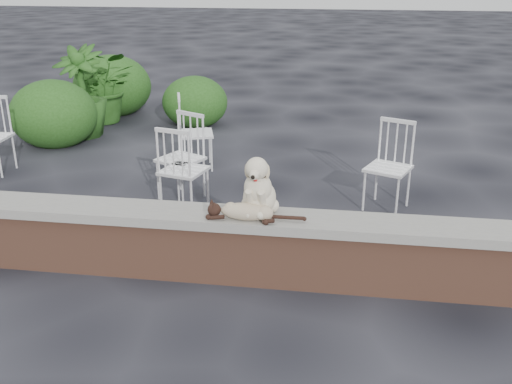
# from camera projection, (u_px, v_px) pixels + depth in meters

# --- Properties ---
(ground) EXTENTS (60.00, 60.00, 0.00)m
(ground) POSITION_uv_depth(u_px,v_px,m) (193.00, 274.00, 4.97)
(ground) COLOR black
(ground) RESTS_ON ground
(brick_wall) EXTENTS (6.00, 0.30, 0.50)m
(brick_wall) POSITION_uv_depth(u_px,v_px,m) (192.00, 248.00, 4.88)
(brick_wall) COLOR brown
(brick_wall) RESTS_ON ground
(capstone) EXTENTS (6.20, 0.40, 0.08)m
(capstone) POSITION_uv_depth(u_px,v_px,m) (191.00, 216.00, 4.77)
(capstone) COLOR slate
(capstone) RESTS_ON brick_wall
(dog) EXTENTS (0.36, 0.46, 0.51)m
(dog) POSITION_uv_depth(u_px,v_px,m) (260.00, 183.00, 4.64)
(dog) COLOR beige
(dog) RESTS_ON capstone
(cat) EXTENTS (0.94, 0.28, 0.16)m
(cat) POSITION_uv_depth(u_px,v_px,m) (247.00, 210.00, 4.58)
(cat) COLOR tan
(cat) RESTS_ON capstone
(chair_d) EXTENTS (0.74, 0.74, 0.94)m
(chair_d) POSITION_uv_depth(u_px,v_px,m) (388.00, 167.00, 6.13)
(chair_d) COLOR white
(chair_d) RESTS_ON ground
(chair_b) EXTENTS (0.75, 0.75, 0.94)m
(chair_b) POSITION_uv_depth(u_px,v_px,m) (180.00, 158.00, 6.41)
(chair_b) COLOR white
(chair_b) RESTS_ON ground
(chair_c) EXTENTS (0.68, 0.68, 0.94)m
(chair_c) POSITION_uv_depth(u_px,v_px,m) (184.00, 169.00, 6.07)
(chair_c) COLOR white
(chair_c) RESTS_ON ground
(chair_e) EXTENTS (0.69, 0.69, 0.94)m
(chair_e) POSITION_uv_depth(u_px,v_px,m) (196.00, 132.00, 7.37)
(chair_e) COLOR white
(chair_e) RESTS_ON ground
(potted_plant_a) EXTENTS (1.16, 1.04, 1.18)m
(potted_plant_a) POSITION_uv_depth(u_px,v_px,m) (105.00, 86.00, 9.48)
(potted_plant_a) COLOR #1F4714
(potted_plant_a) RESTS_ON ground
(potted_plant_b) EXTENTS (0.86, 0.86, 1.35)m
(potted_plant_b) POSITION_uv_depth(u_px,v_px,m) (80.00, 92.00, 8.66)
(potted_plant_b) COLOR #1F4714
(potted_plant_b) RESTS_ON ground
(shrubbery) EXTENTS (2.88, 3.08, 1.06)m
(shrubbery) POSITION_uv_depth(u_px,v_px,m) (111.00, 98.00, 9.33)
(shrubbery) COLOR #1F4714
(shrubbery) RESTS_ON ground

